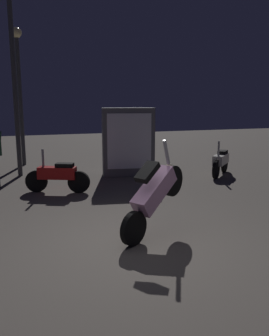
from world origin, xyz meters
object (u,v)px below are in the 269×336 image
at_px(motorcycle_white_parked_right, 221,161).
at_px(kiosk_billboard, 128,142).
at_px(motorcycle_pink_foreground, 154,193).
at_px(motorcycle_red_parked_left, 57,176).
at_px(streetlamp_far, 19,79).
at_px(streetlamp_near, 13,61).

height_order(motorcycle_white_parked_right, kiosk_billboard, kiosk_billboard).
bearing_deg(motorcycle_pink_foreground, motorcycle_white_parked_right, 13.51).
distance_m(motorcycle_red_parked_left, kiosk_billboard, 2.82).
xyz_separation_m(motorcycle_red_parked_left, motorcycle_white_parked_right, (5.10, 0.43, 0.00)).
relative_size(motorcycle_pink_foreground, motorcycle_white_parked_right, 1.27).
bearing_deg(streetlamp_far, motorcycle_white_parked_right, -34.71).
xyz_separation_m(motorcycle_white_parked_right, streetlamp_near, (-5.96, 2.02, 3.03)).
height_order(motorcycle_pink_foreground, motorcycle_white_parked_right, motorcycle_pink_foreground).
relative_size(motorcycle_white_parked_right, kiosk_billboard, 0.61).
height_order(streetlamp_near, kiosk_billboard, streetlamp_near).
relative_size(motorcycle_white_parked_right, streetlamp_far, 0.27).
relative_size(streetlamp_near, kiosk_billboard, 2.63).
bearing_deg(streetlamp_near, motorcycle_pink_foreground, -70.75).
height_order(streetlamp_near, streetlamp_far, streetlamp_near).
bearing_deg(kiosk_billboard, motorcycle_red_parked_left, 41.91).
bearing_deg(streetlamp_far, motorcycle_red_parked_left, -81.28).
bearing_deg(streetlamp_near, motorcycle_red_parked_left, -70.63).
bearing_deg(kiosk_billboard, streetlamp_near, -6.74).
xyz_separation_m(motorcycle_pink_foreground, motorcycle_white_parked_right, (3.90, 3.88, -0.31)).
bearing_deg(motorcycle_red_parked_left, streetlamp_far, -57.27).
distance_m(streetlamp_far, kiosk_billboard, 4.74).
relative_size(motorcycle_pink_foreground, streetlamp_near, 0.30).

